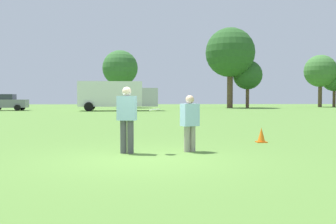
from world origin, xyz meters
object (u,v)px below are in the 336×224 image
parked_car_center (7,102)px  player_thrower (127,116)px  traffic_cone (261,135)px  box_truck (116,95)px  player_defender (190,120)px  frisbee (154,110)px

parked_car_center → player_thrower: bearing=-65.9°
traffic_cone → parked_car_center: 36.41m
player_thrower → box_truck: size_ratio=0.20×
traffic_cone → box_truck: bearing=103.0°
parked_car_center → box_truck: (12.15, -1.42, 0.83)m
player_defender → box_truck: 31.84m
frisbee → traffic_cone: (3.48, 2.18, -0.89)m
player_thrower → box_truck: (-2.66, 31.74, 0.79)m
frisbee → parked_car_center: bearing=115.0°
frisbee → traffic_cone: 4.20m
player_thrower → player_defender: (1.65, 0.20, -0.13)m
player_thrower → frisbee: size_ratio=6.23×
player_thrower → traffic_cone: size_ratio=3.57×
box_truck → player_thrower: bearing=-85.2°
parked_car_center → frisbee: bearing=-65.0°
traffic_cone → box_truck: (-6.85, 29.63, 1.52)m
player_defender → parked_car_center: parked_car_center is taller
frisbee → parked_car_center: (-15.52, 33.22, -0.20)m
traffic_cone → frisbee: bearing=-148.0°
traffic_cone → parked_car_center: size_ratio=0.11×
player_thrower → traffic_cone: (4.19, 2.11, -0.74)m
player_thrower → frisbee: player_thrower is taller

